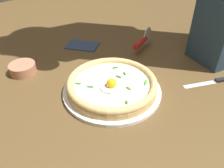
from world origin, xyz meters
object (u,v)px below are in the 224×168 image
object	(u,v)px
pizza_cutter	(142,41)
pizza	(112,84)
side_bowl	(23,68)
table_knife	(220,80)
folded_napkin	(82,45)

from	to	relation	value
pizza_cutter	pizza	bearing A→B (deg)	-63.60
pizza	side_bowl	size ratio (longest dim) A/B	3.09
table_knife	folded_napkin	size ratio (longest dim) A/B	1.45
pizza	pizza_cutter	bearing A→B (deg)	116.40
pizza	side_bowl	bearing A→B (deg)	-148.81
side_bowl	pizza	bearing A→B (deg)	31.19
pizza_cutter	table_knife	xyz separation A→B (m)	(0.35, 0.04, -0.04)
folded_napkin	pizza_cutter	bearing A→B (deg)	43.43
pizza	side_bowl	distance (m)	0.35
pizza_cutter	folded_napkin	world-z (taller)	pizza_cutter
pizza_cutter	table_knife	bearing A→B (deg)	6.81
pizza	side_bowl	xyz separation A→B (m)	(-0.30, -0.18, -0.01)
pizza	folded_napkin	world-z (taller)	pizza
table_knife	side_bowl	bearing A→B (deg)	-134.23
pizza	pizza_cutter	world-z (taller)	pizza_cutter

